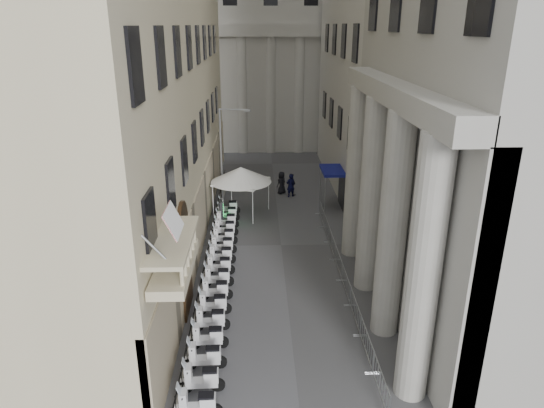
{
  "coord_description": "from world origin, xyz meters",
  "views": [
    {
      "loc": [
        -1.42,
        -8.66,
        13.12
      ],
      "look_at": [
        -0.72,
        14.59,
        4.5
      ],
      "focal_mm": 32.0,
      "sensor_mm": 36.0,
      "label": 1
    }
  ],
  "objects": [
    {
      "name": "barrier_5",
      "position": [
        3.08,
        18.29,
        0.0
      ],
      "size": [
        0.6,
        2.4,
        1.1
      ],
      "primitive_type": null,
      "color": "#A0A3A7",
      "rests_on": "ground"
    },
    {
      "name": "barrier_1",
      "position": [
        3.08,
        8.29,
        0.0
      ],
      "size": [
        0.6,
        2.4,
        1.1
      ],
      "primitive_type": null,
      "color": "#A0A3A7",
      "rests_on": "ground"
    },
    {
      "name": "info_kiosk",
      "position": [
        -4.02,
        23.06,
        0.83
      ],
      "size": [
        0.36,
        0.8,
        1.65
      ],
      "rotation": [
        0.0,
        0.0,
        0.16
      ],
      "color": "black",
      "rests_on": "ground"
    },
    {
      "name": "barrier_3",
      "position": [
        3.08,
        13.29,
        0.0
      ],
      "size": [
        0.6,
        2.4,
        1.1
      ],
      "primitive_type": null,
      "color": "#A0A3A7",
      "rests_on": "ground"
    },
    {
      "name": "security_tent",
      "position": [
        -3.12,
        25.48,
        2.98
      ],
      "size": [
        4.39,
        4.39,
        3.57
      ],
      "color": "silver",
      "rests_on": "ground"
    },
    {
      "name": "scooter_12",
      "position": [
        -3.61,
        20.74,
        0.0
      ],
      "size": [
        1.42,
        0.61,
        1.5
      ],
      "primitive_type": null,
      "rotation": [
        0.0,
        0.0,
        1.61
      ],
      "color": "silver",
      "rests_on": "ground"
    },
    {
      "name": "scooter_15",
      "position": [
        -3.61,
        24.7,
        0.0
      ],
      "size": [
        1.42,
        0.61,
        1.5
      ],
      "primitive_type": null,
      "rotation": [
        0.0,
        0.0,
        1.61
      ],
      "color": "silver",
      "rests_on": "ground"
    },
    {
      "name": "barrier_2",
      "position": [
        3.08,
        10.79,
        0.0
      ],
      "size": [
        0.6,
        2.4,
        1.1
      ],
      "primitive_type": null,
      "color": "#A0A3A7",
      "rests_on": "ground"
    },
    {
      "name": "scooter_6",
      "position": [
        -3.61,
        12.83,
        0.0
      ],
      "size": [
        1.42,
        0.61,
        1.5
      ],
      "primitive_type": null,
      "rotation": [
        0.0,
        0.0,
        1.61
      ],
      "color": "silver",
      "rests_on": "ground"
    },
    {
      "name": "scooter_1",
      "position": [
        -3.61,
        6.23,
        0.0
      ],
      "size": [
        1.42,
        0.61,
        1.5
      ],
      "primitive_type": null,
      "rotation": [
        0.0,
        0.0,
        1.61
      ],
      "color": "silver",
      "rests_on": "ground"
    },
    {
      "name": "scooter_13",
      "position": [
        -3.61,
        22.06,
        0.0
      ],
      "size": [
        1.42,
        0.61,
        1.5
      ],
      "primitive_type": null,
      "rotation": [
        0.0,
        0.0,
        1.61
      ],
      "color": "silver",
      "rests_on": "ground"
    },
    {
      "name": "pedestrian_a",
      "position": [
        1.21,
        28.44,
        0.95
      ],
      "size": [
        0.81,
        0.68,
        1.9
      ],
      "primitive_type": "imported",
      "rotation": [
        0.0,
        0.0,
        3.52
      ],
      "color": "black",
      "rests_on": "ground"
    },
    {
      "name": "scooter_9",
      "position": [
        -3.61,
        16.78,
        0.0
      ],
      "size": [
        1.42,
        0.61,
        1.5
      ],
      "primitive_type": null,
      "rotation": [
        0.0,
        0.0,
        1.61
      ],
      "color": "silver",
      "rests_on": "ground"
    },
    {
      "name": "barrier_6",
      "position": [
        3.08,
        20.79,
        0.0
      ],
      "size": [
        0.6,
        2.4,
        1.1
      ],
      "primitive_type": null,
      "color": "#A0A3A7",
      "rests_on": "ground"
    },
    {
      "name": "scooter_2",
      "position": [
        -3.61,
        7.55,
        0.0
      ],
      "size": [
        1.42,
        0.61,
        1.5
      ],
      "primitive_type": null,
      "rotation": [
        0.0,
        0.0,
        1.61
      ],
      "color": "silver",
      "rests_on": "ground"
    },
    {
      "name": "iron_fence",
      "position": [
        -4.3,
        18.0,
        0.0
      ],
      "size": [
        0.3,
        28.0,
        1.4
      ],
      "primitive_type": null,
      "color": "black",
      "rests_on": "ground"
    },
    {
      "name": "blue_awning",
      "position": [
        4.15,
        26.0,
        0.0
      ],
      "size": [
        1.6,
        3.0,
        3.0
      ],
      "primitive_type": null,
      "color": "navy",
      "rests_on": "ground"
    },
    {
      "name": "scooter_4",
      "position": [
        -3.61,
        10.19,
        0.0
      ],
      "size": [
        1.42,
        0.61,
        1.5
      ],
      "primitive_type": null,
      "rotation": [
        0.0,
        0.0,
        1.61
      ],
      "color": "silver",
      "rests_on": "ground"
    },
    {
      "name": "barrier_0",
      "position": [
        3.08,
        5.79,
        0.0
      ],
      "size": [
        0.6,
        2.4,
        1.1
      ],
      "primitive_type": null,
      "color": "#A0A3A7",
      "rests_on": "ground"
    },
    {
      "name": "street_lamp",
      "position": [
        -3.94,
        27.02,
        4.36
      ],
      "size": [
        2.39,
        0.62,
        7.39
      ],
      "rotation": [
        0.0,
        0.0,
        -0.19
      ],
      "color": "#93969B",
      "rests_on": "ground"
    },
    {
      "name": "scooter_10",
      "position": [
        -3.61,
        18.1,
        0.0
      ],
      "size": [
        1.42,
        0.61,
        1.5
      ],
      "primitive_type": null,
      "rotation": [
        0.0,
        0.0,
        1.61
      ],
      "color": "silver",
      "rests_on": "ground"
    },
    {
      "name": "scooter_5",
      "position": [
        -3.61,
        11.51,
        0.0
      ],
      "size": [
        1.42,
        0.61,
        1.5
      ],
      "primitive_type": null,
      "rotation": [
        0.0,
        0.0,
        1.61
      ],
      "color": "silver",
      "rests_on": "ground"
    },
    {
      "name": "pedestrian_b",
      "position": [
        1.25,
        28.87,
        0.91
      ],
      "size": [
        1.11,
        1.06,
        1.81
      ],
      "primitive_type": "imported",
      "rotation": [
        0.0,
        0.0,
        2.55
      ],
      "color": "black",
      "rests_on": "ground"
    },
    {
      "name": "scooter_8",
      "position": [
        -3.61,
        15.47,
        0.0
      ],
      "size": [
        1.42,
        0.61,
        1.5
      ],
      "primitive_type": null,
      "rotation": [
        0.0,
        0.0,
        1.61
      ],
      "color": "silver",
      "rests_on": "ground"
    },
    {
      "name": "far_building",
      "position": [
        0.0,
        48.0,
        15.0
      ],
      "size": [
        22.0,
        10.0,
        30.0
      ],
      "primitive_type": "cube",
      "color": "#B8B6AE",
      "rests_on": "ground"
    },
    {
      "name": "scooter_11",
      "position": [
        -3.61,
        19.42,
        0.0
      ],
      "size": [
        1.42,
        0.61,
        1.5
      ],
      "primitive_type": null,
      "rotation": [
        0.0,
        0.0,
        1.61
      ],
      "color": "silver",
      "rests_on": "ground"
    },
    {
      "name": "barrier_7",
      "position": [
        3.08,
        23.29,
        0.0
      ],
      "size": [
        0.6,
        2.4,
        1.1
      ],
      "primitive_type": null,
      "color": "#A0A3A7",
      "rests_on": "ground"
    },
    {
      "name": "pedestrian_c",
      "position": [
        0.51,
        29.24,
        0.93
      ],
      "size": [
        1.07,
        1.06,
        1.86
      ],
      "primitive_type": "imported",
      "rotation": [
        0.0,
        0.0,
        3.91
      ],
      "color": "black",
      "rests_on": "ground"
    },
    {
      "name": "scooter_3",
      "position": [
        -3.61,
        8.87,
        0.0
      ],
      "size": [
        1.42,
        0.61,
        1.5
      ],
      "primitive_type": null,
      "rotation": [
        0.0,
        0.0,
        1.61
      ],
      "color": "silver",
      "rests_on": "ground"
    },
    {
      "name": "scooter_7",
      "position": [
        -3.61,
        14.15,
        0.0
      ],
      "size": [
        1.42,
        0.61,
        1.5
      ],
      "primitive_type": null,
      "rotation": [
        0.0,
        0.0,
        1.61
      ],
      "color": "silver",
      "rests_on": "ground"
    },
    {
      "name": "barrier_4",
      "position": [
        3.08,
        15.79,
        0.0
      ],
      "size": [
        0.6,
        2.4,
        1.1
      ],
      "primitive_type": null,
      "color": "#A0A3A7",
      "rests_on": "ground"
    },
    {
      "name": "scooter_14",
      "position": [
        -3.61,
        23.38,
        0.0
      ],
      "size": [
        1.42,
        0.61,
        1.5
      ],
      "primitive_type": null,
      "rotation": [
        0.0,
        0.0,
        1.61
      ],
      "color": "silver",
      "rests_on": "ground"
    }
  ]
}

